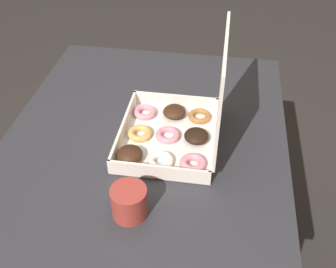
% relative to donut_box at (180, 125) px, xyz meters
% --- Properties ---
extents(ground_plane, '(8.00, 8.00, 0.00)m').
position_rel_donut_box_xyz_m(ground_plane, '(-0.01, -0.11, -0.80)').
color(ground_plane, '#2D2826').
extents(dining_table, '(1.05, 0.85, 0.74)m').
position_rel_donut_box_xyz_m(dining_table, '(-0.01, -0.11, -0.17)').
color(dining_table, '#2D2D33').
rests_on(dining_table, ground_plane).
extents(donut_box, '(0.33, 0.29, 0.34)m').
position_rel_donut_box_xyz_m(donut_box, '(0.00, 0.00, 0.00)').
color(donut_box, silver).
rests_on(donut_box, dining_table).
extents(coffee_mug, '(0.09, 0.09, 0.08)m').
position_rel_donut_box_xyz_m(coffee_mug, '(0.28, -0.09, -0.02)').
color(coffee_mug, '#A3382D').
rests_on(coffee_mug, dining_table).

